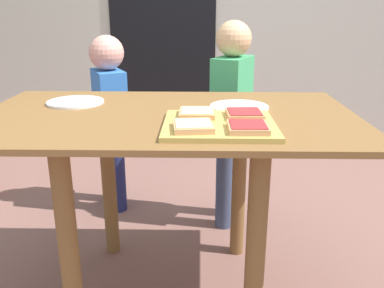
% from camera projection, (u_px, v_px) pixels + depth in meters
% --- Properties ---
extents(house_door, '(0.90, 0.02, 2.00)m').
position_uv_depth(house_door, '(163.00, 19.00, 3.49)').
color(house_door, black).
rests_on(house_door, ground).
extents(dining_table, '(1.33, 0.78, 0.75)m').
position_uv_depth(dining_table, '(168.00, 152.00, 1.50)').
color(dining_table, brown).
rests_on(dining_table, ground).
extents(cutting_board, '(0.35, 0.32, 0.02)m').
position_uv_depth(cutting_board, '(219.00, 125.00, 1.29)').
color(cutting_board, tan).
rests_on(cutting_board, dining_table).
extents(pizza_slice_near_left, '(0.13, 0.13, 0.02)m').
position_uv_depth(pizza_slice_near_left, '(193.00, 126.00, 1.21)').
color(pizza_slice_near_left, tan).
rests_on(pizza_slice_near_left, cutting_board).
extents(pizza_slice_near_right, '(0.12, 0.12, 0.02)m').
position_uv_depth(pizza_slice_near_right, '(248.00, 127.00, 1.20)').
color(pizza_slice_near_right, tan).
rests_on(pizza_slice_near_right, cutting_board).
extents(pizza_slice_far_left, '(0.12, 0.12, 0.02)m').
position_uv_depth(pizza_slice_far_left, '(197.00, 113.00, 1.36)').
color(pizza_slice_far_left, tan).
rests_on(pizza_slice_far_left, cutting_board).
extents(pizza_slice_far_right, '(0.12, 0.13, 0.02)m').
position_uv_depth(pizza_slice_far_right, '(244.00, 114.00, 1.35)').
color(pizza_slice_far_right, tan).
rests_on(pizza_slice_far_right, cutting_board).
extents(plate_white_right, '(0.22, 0.22, 0.01)m').
position_uv_depth(plate_white_right, '(239.00, 107.00, 1.53)').
color(plate_white_right, silver).
rests_on(plate_white_right, dining_table).
extents(plate_white_left, '(0.22, 0.22, 0.01)m').
position_uv_depth(plate_white_left, '(75.00, 102.00, 1.61)').
color(plate_white_left, white).
rests_on(plate_white_left, dining_table).
extents(child_left, '(0.23, 0.28, 0.97)m').
position_uv_depth(child_left, '(110.00, 111.00, 2.25)').
color(child_left, navy).
rests_on(child_left, ground).
extents(child_right, '(0.23, 0.28, 1.05)m').
position_uv_depth(child_right, '(231.00, 113.00, 2.07)').
color(child_right, '#3D4864').
rests_on(child_right, ground).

